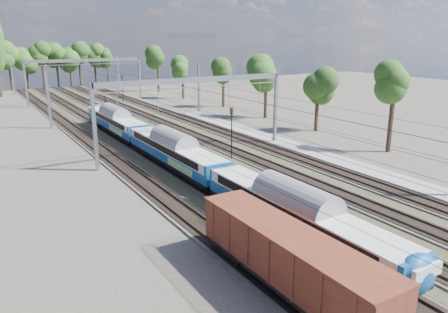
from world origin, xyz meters
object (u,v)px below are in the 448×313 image
emu_train (175,148)px  freight_boxcar (288,257)px  signal_near (232,127)px  signal_far (123,85)px  worker (105,100)px

emu_train → freight_boxcar: bearing=-100.8°
emu_train → signal_near: (7.11, 0.41, 1.36)m
freight_boxcar → signal_far: 75.35m
signal_near → emu_train: bearing=-164.7°
emu_train → worker: size_ratio=33.11×
freight_boxcar → signal_near: 26.77m
freight_boxcar → signal_near: size_ratio=2.29×
freight_boxcar → worker: (11.60, 72.20, -1.24)m
emu_train → signal_near: signal_near is taller
emu_train → signal_near: bearing=3.3°
emu_train → worker: bearing=81.7°
emu_train → freight_boxcar: size_ratio=4.32×
freight_boxcar → worker: size_ratio=7.67×
freight_boxcar → worker: 73.13m
emu_train → signal_near: size_ratio=9.87×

